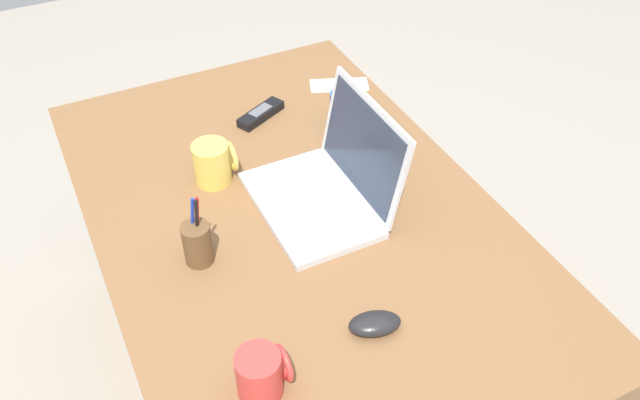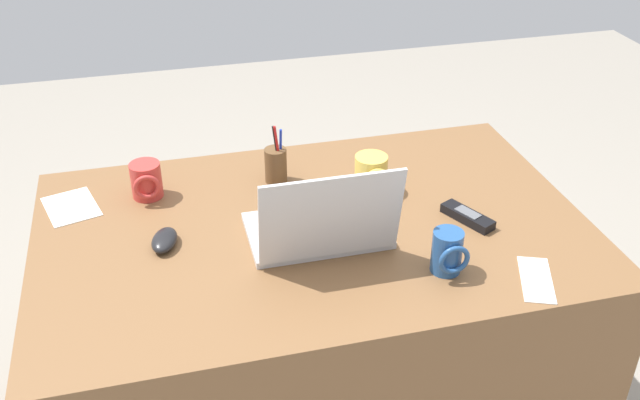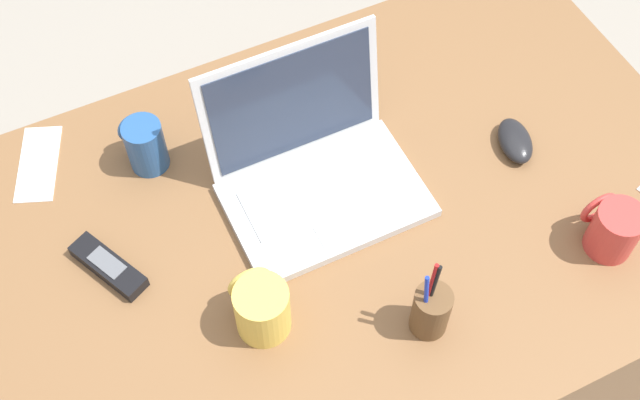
{
  "view_description": "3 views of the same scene",
  "coord_description": "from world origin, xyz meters",
  "px_view_note": "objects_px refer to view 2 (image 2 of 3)",
  "views": [
    {
      "loc": [
        1.03,
        -0.45,
        1.75
      ],
      "look_at": [
        0.03,
        0.05,
        0.74
      ],
      "focal_mm": 37.14,
      "sensor_mm": 36.0,
      "label": 1
    },
    {
      "loc": [
        0.36,
        1.5,
        1.72
      ],
      "look_at": [
        -0.01,
        0.04,
        0.8
      ],
      "focal_mm": 40.86,
      "sensor_mm": 36.0,
      "label": 2
    },
    {
      "loc": [
        -0.36,
        -0.68,
        1.94
      ],
      "look_at": [
        -0.04,
        -0.01,
        0.8
      ],
      "focal_mm": 46.44,
      "sensor_mm": 36.0,
      "label": 3
    }
  ],
  "objects_px": {
    "laptop": "(320,226)",
    "coffee_mug_spare": "(371,174)",
    "coffee_mug_tall": "(146,181)",
    "cordless_phone": "(468,216)",
    "coffee_mug_white": "(448,252)",
    "pen_holder": "(276,164)",
    "computer_mouse": "(165,241)"
  },
  "relations": [
    {
      "from": "coffee_mug_tall",
      "to": "coffee_mug_spare",
      "type": "relative_size",
      "value": 0.93
    },
    {
      "from": "computer_mouse",
      "to": "cordless_phone",
      "type": "distance_m",
      "value": 0.76
    },
    {
      "from": "computer_mouse",
      "to": "cordless_phone",
      "type": "xyz_separation_m",
      "value": [
        -0.76,
        0.07,
        -0.0
      ]
    },
    {
      "from": "coffee_mug_spare",
      "to": "pen_holder",
      "type": "distance_m",
      "value": 0.27
    },
    {
      "from": "laptop",
      "to": "coffee_mug_spare",
      "type": "distance_m",
      "value": 0.29
    },
    {
      "from": "coffee_mug_tall",
      "to": "coffee_mug_spare",
      "type": "xyz_separation_m",
      "value": [
        -0.59,
        0.12,
        0.0
      ]
    },
    {
      "from": "laptop",
      "to": "cordless_phone",
      "type": "bearing_deg",
      "value": -178.72
    },
    {
      "from": "laptop",
      "to": "coffee_mug_white",
      "type": "distance_m",
      "value": 0.31
    },
    {
      "from": "coffee_mug_white",
      "to": "coffee_mug_tall",
      "type": "distance_m",
      "value": 0.83
    },
    {
      "from": "coffee_mug_white",
      "to": "pen_holder",
      "type": "relative_size",
      "value": 0.59
    },
    {
      "from": "laptop",
      "to": "cordless_phone",
      "type": "height_order",
      "value": "laptop"
    },
    {
      "from": "coffee_mug_tall",
      "to": "cordless_phone",
      "type": "xyz_separation_m",
      "value": [
        -0.79,
        0.32,
        -0.04
      ]
    },
    {
      "from": "coffee_mug_spare",
      "to": "cordless_phone",
      "type": "height_order",
      "value": "coffee_mug_spare"
    },
    {
      "from": "coffee_mug_white",
      "to": "coffee_mug_spare",
      "type": "height_order",
      "value": "same"
    },
    {
      "from": "coffee_mug_white",
      "to": "coffee_mug_spare",
      "type": "bearing_deg",
      "value": -81.37
    },
    {
      "from": "cordless_phone",
      "to": "laptop",
      "type": "bearing_deg",
      "value": 1.28
    },
    {
      "from": "coffee_mug_white",
      "to": "cordless_phone",
      "type": "bearing_deg",
      "value": -126.29
    },
    {
      "from": "computer_mouse",
      "to": "coffee_mug_tall",
      "type": "height_order",
      "value": "coffee_mug_tall"
    },
    {
      "from": "laptop",
      "to": "cordless_phone",
      "type": "xyz_separation_m",
      "value": [
        -0.39,
        -0.01,
        -0.04
      ]
    },
    {
      "from": "coffee_mug_tall",
      "to": "pen_holder",
      "type": "height_order",
      "value": "pen_holder"
    },
    {
      "from": "coffee_mug_spare",
      "to": "cordless_phone",
      "type": "bearing_deg",
      "value": 134.17
    },
    {
      "from": "coffee_mug_white",
      "to": "coffee_mug_spare",
      "type": "distance_m",
      "value": 0.39
    },
    {
      "from": "laptop",
      "to": "pen_holder",
      "type": "xyz_separation_m",
      "value": [
        0.04,
        -0.33,
        0.0
      ]
    },
    {
      "from": "laptop",
      "to": "computer_mouse",
      "type": "xyz_separation_m",
      "value": [
        0.37,
        -0.08,
        -0.03
      ]
    },
    {
      "from": "coffee_mug_tall",
      "to": "coffee_mug_spare",
      "type": "distance_m",
      "value": 0.6
    },
    {
      "from": "computer_mouse",
      "to": "cordless_phone",
      "type": "relative_size",
      "value": 0.68
    },
    {
      "from": "coffee_mug_white",
      "to": "cordless_phone",
      "type": "height_order",
      "value": "coffee_mug_white"
    },
    {
      "from": "laptop",
      "to": "coffee_mug_spare",
      "type": "height_order",
      "value": "laptop"
    },
    {
      "from": "coffee_mug_tall",
      "to": "cordless_phone",
      "type": "distance_m",
      "value": 0.85
    },
    {
      "from": "coffee_mug_white",
      "to": "coffee_mug_tall",
      "type": "bearing_deg",
      "value": -38.06
    },
    {
      "from": "computer_mouse",
      "to": "coffee_mug_white",
      "type": "distance_m",
      "value": 0.68
    },
    {
      "from": "coffee_mug_white",
      "to": "coffee_mug_tall",
      "type": "xyz_separation_m",
      "value": [
        0.65,
        -0.51,
        -0.0
      ]
    }
  ]
}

